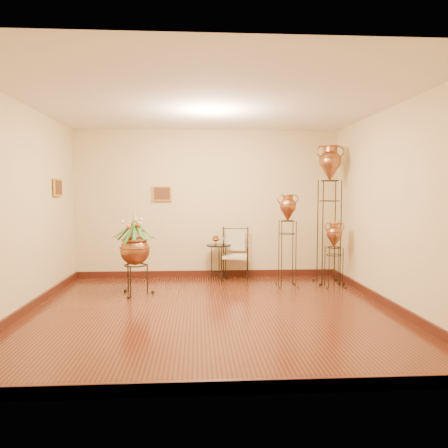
{
  "coord_description": "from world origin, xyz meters",
  "views": [
    {
      "loc": [
        -0.19,
        -5.84,
        1.6
      ],
      "look_at": [
        0.25,
        1.3,
        1.1
      ],
      "focal_mm": 35.0,
      "sensor_mm": 36.0,
      "label": 1
    }
  ],
  "objects": [
    {
      "name": "planter_urn",
      "position": [
        -1.17,
        1.05,
        0.77
      ],
      "size": [
        0.95,
        0.95,
        1.37
      ],
      "rotation": [
        0.0,
        0.0,
        -0.36
      ],
      "color": "#2D2516",
      "rests_on": "ground"
    },
    {
      "name": "amphora_tall",
      "position": [
        2.15,
        1.75,
        1.26
      ],
      "size": [
        0.62,
        0.62,
        2.47
      ],
      "rotation": [
        0.0,
        0.0,
        -0.34
      ],
      "color": "#2D2516",
      "rests_on": "ground"
    },
    {
      "name": "amphora_short",
      "position": [
        2.15,
        1.44,
        0.56
      ],
      "size": [
        0.42,
        0.42,
        1.13
      ],
      "rotation": [
        0.0,
        0.0,
        0.26
      ],
      "color": "#2D2516",
      "rests_on": "ground"
    },
    {
      "name": "ground",
      "position": [
        0.0,
        0.0,
        0.0
      ],
      "size": [
        5.0,
        5.0,
        0.0
      ],
      "primitive_type": "plane",
      "color": "#582914",
      "rests_on": "ground"
    },
    {
      "name": "room_shell",
      "position": [
        -0.01,
        0.01,
        1.73
      ],
      "size": [
        5.02,
        5.02,
        2.81
      ],
      "color": "#D2C087",
      "rests_on": "ground"
    },
    {
      "name": "side_table",
      "position": [
        0.2,
        2.15,
        0.34
      ],
      "size": [
        0.55,
        0.55,
        0.83
      ],
      "rotation": [
        0.0,
        0.0,
        0.24
      ],
      "color": "#2D2516",
      "rests_on": "ground"
    },
    {
      "name": "armchair",
      "position": [
        0.51,
        2.15,
        0.48
      ],
      "size": [
        0.6,
        0.57,
        0.95
      ],
      "rotation": [
        0.0,
        0.0,
        -0.14
      ],
      "color": "#2D2516",
      "rests_on": "ground"
    },
    {
      "name": "amphora_mid",
      "position": [
        1.36,
        1.52,
        0.81
      ],
      "size": [
        0.44,
        0.44,
        1.61
      ],
      "rotation": [
        0.0,
        0.0,
        -0.26
      ],
      "color": "#2D2516",
      "rests_on": "ground"
    }
  ]
}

